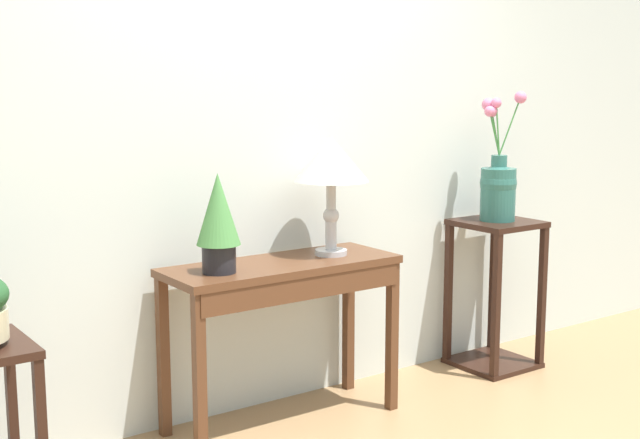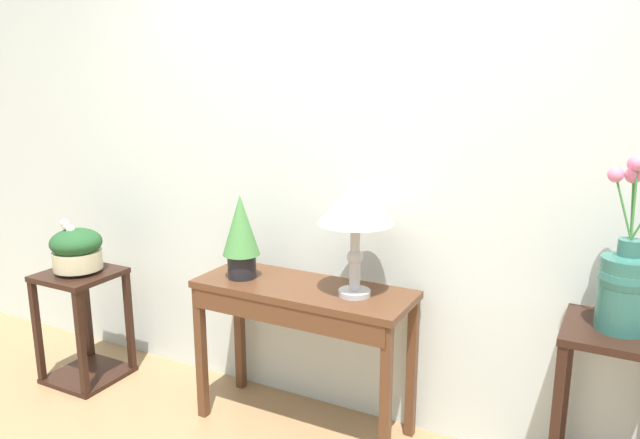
{
  "view_description": "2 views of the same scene",
  "coord_description": "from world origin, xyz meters",
  "px_view_note": "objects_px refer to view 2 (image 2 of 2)",
  "views": [
    {
      "loc": [
        -2.1,
        -1.95,
        1.55
      ],
      "look_at": [
        0.14,
        1.21,
        0.93
      ],
      "focal_mm": 48.13,
      "sensor_mm": 36.0,
      "label": 1
    },
    {
      "loc": [
        1.29,
        -1.2,
        1.75
      ],
      "look_at": [
        -0.01,
        1.26,
        1.08
      ],
      "focal_mm": 33.92,
      "sensor_mm": 36.0,
      "label": 2
    }
  ],
  "objects_px": {
    "flower_vase_tall_right": "(626,279)",
    "pedestal_stand_right": "(608,425)",
    "table_lamp": "(356,205)",
    "planter_bowl_wide_left": "(77,249)",
    "console_table": "(301,310)",
    "potted_plant_on_console": "(241,233)",
    "pedestal_stand_left": "(84,326)"
  },
  "relations": [
    {
      "from": "flower_vase_tall_right",
      "to": "pedestal_stand_right",
      "type": "bearing_deg",
      "value": -107.83
    },
    {
      "from": "table_lamp",
      "to": "planter_bowl_wide_left",
      "type": "relative_size",
      "value": 1.75
    },
    {
      "from": "console_table",
      "to": "potted_plant_on_console",
      "type": "relative_size",
      "value": 2.55
    },
    {
      "from": "potted_plant_on_console",
      "to": "pedestal_stand_right",
      "type": "height_order",
      "value": "potted_plant_on_console"
    },
    {
      "from": "table_lamp",
      "to": "pedestal_stand_left",
      "type": "distance_m",
      "value": 1.86
    },
    {
      "from": "planter_bowl_wide_left",
      "to": "flower_vase_tall_right",
      "type": "xyz_separation_m",
      "value": [
        2.75,
        0.16,
        0.22
      ]
    },
    {
      "from": "pedestal_stand_left",
      "to": "pedestal_stand_right",
      "type": "bearing_deg",
      "value": 3.19
    },
    {
      "from": "console_table",
      "to": "pedestal_stand_left",
      "type": "relative_size",
      "value": 1.65
    },
    {
      "from": "console_table",
      "to": "pedestal_stand_left",
      "type": "distance_m",
      "value": 1.42
    },
    {
      "from": "pedestal_stand_left",
      "to": "planter_bowl_wide_left",
      "type": "relative_size",
      "value": 2.09
    },
    {
      "from": "potted_plant_on_console",
      "to": "planter_bowl_wide_left",
      "type": "height_order",
      "value": "potted_plant_on_console"
    },
    {
      "from": "console_table",
      "to": "flower_vase_tall_right",
      "type": "xyz_separation_m",
      "value": [
        1.38,
        0.02,
        0.38
      ]
    },
    {
      "from": "pedestal_stand_left",
      "to": "planter_bowl_wide_left",
      "type": "distance_m",
      "value": 0.46
    },
    {
      "from": "console_table",
      "to": "table_lamp",
      "type": "relative_size",
      "value": 1.97
    },
    {
      "from": "console_table",
      "to": "pedestal_stand_right",
      "type": "distance_m",
      "value": 1.4
    },
    {
      "from": "table_lamp",
      "to": "potted_plant_on_console",
      "type": "distance_m",
      "value": 0.64
    },
    {
      "from": "potted_plant_on_console",
      "to": "pedestal_stand_left",
      "type": "relative_size",
      "value": 0.64
    },
    {
      "from": "console_table",
      "to": "pedestal_stand_left",
      "type": "height_order",
      "value": "console_table"
    },
    {
      "from": "console_table",
      "to": "planter_bowl_wide_left",
      "type": "xyz_separation_m",
      "value": [
        -1.38,
        -0.13,
        0.16
      ]
    },
    {
      "from": "console_table",
      "to": "potted_plant_on_console",
      "type": "height_order",
      "value": "potted_plant_on_console"
    },
    {
      "from": "potted_plant_on_console",
      "to": "flower_vase_tall_right",
      "type": "relative_size",
      "value": 0.62
    },
    {
      "from": "pedestal_stand_right",
      "to": "planter_bowl_wide_left",
      "type": "bearing_deg",
      "value": -176.8
    },
    {
      "from": "pedestal_stand_left",
      "to": "pedestal_stand_right",
      "type": "xyz_separation_m",
      "value": [
        2.75,
        0.15,
        0.08
      ]
    },
    {
      "from": "pedestal_stand_left",
      "to": "flower_vase_tall_right",
      "type": "distance_m",
      "value": 2.84
    },
    {
      "from": "planter_bowl_wide_left",
      "to": "pedestal_stand_right",
      "type": "distance_m",
      "value": 2.78
    },
    {
      "from": "console_table",
      "to": "potted_plant_on_console",
      "type": "xyz_separation_m",
      "value": [
        -0.33,
        -0.01,
        0.35
      ]
    },
    {
      "from": "table_lamp",
      "to": "pedestal_stand_left",
      "type": "xyz_separation_m",
      "value": [
        -1.65,
        -0.16,
        -0.85
      ]
    },
    {
      "from": "flower_vase_tall_right",
      "to": "table_lamp",
      "type": "bearing_deg",
      "value": 179.91
    },
    {
      "from": "potted_plant_on_console",
      "to": "flower_vase_tall_right",
      "type": "bearing_deg",
      "value": 1.05
    },
    {
      "from": "pedestal_stand_left",
      "to": "pedestal_stand_right",
      "type": "height_order",
      "value": "pedestal_stand_right"
    },
    {
      "from": "potted_plant_on_console",
      "to": "pedestal_stand_right",
      "type": "relative_size",
      "value": 0.52
    },
    {
      "from": "planter_bowl_wide_left",
      "to": "table_lamp",
      "type": "bearing_deg",
      "value": 5.46
    }
  ]
}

